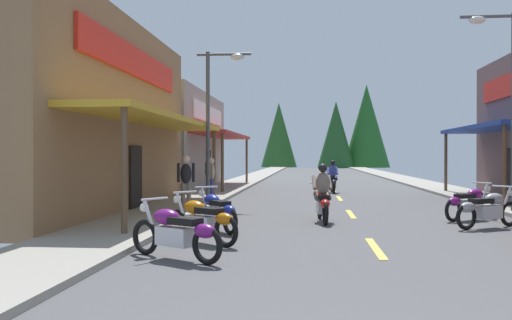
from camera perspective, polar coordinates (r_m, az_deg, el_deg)
ground at (r=33.46m, az=7.74°, el=-2.68°), size 9.02×91.38×0.10m
sidewalk_left at (r=33.72m, az=-1.92°, el=-2.47°), size 2.30×91.38×0.12m
sidewalk_right at (r=34.15m, az=17.29°, el=-2.45°), size 2.30×91.38×0.12m
centerline_dashes at (r=36.87m, az=7.54°, el=-2.30°), size 0.16×66.73×0.01m
storefront_left_near at (r=18.97m, az=-22.05°, el=4.26°), size 8.34×12.74×6.10m
storefront_left_far at (r=30.74m, az=-11.44°, el=1.99°), size 8.78×11.33×5.21m
streetlamp_left at (r=19.68m, az=-4.21°, el=5.91°), size 1.98×0.30×5.54m
streetlamp_right at (r=18.20m, az=24.65°, el=7.35°), size 1.98×0.30×6.12m
motorcycle_parked_right_2 at (r=14.46m, az=23.21°, el=-4.71°), size 1.87×1.21×1.04m
motorcycle_parked_right_3 at (r=16.06m, az=21.61°, el=-4.19°), size 1.74×1.41×1.04m
motorcycle_parked_left_0 at (r=9.42m, az=-8.44°, el=-7.44°), size 1.87×1.21×1.04m
motorcycle_parked_left_1 at (r=11.10m, az=-5.74°, el=-6.24°), size 1.75×1.40×1.04m
motorcycle_parked_left_2 at (r=12.83m, az=-4.24°, el=-5.33°), size 1.33×1.80×1.04m
rider_cruising_lead at (r=14.64m, az=7.03°, el=-3.96°), size 0.60×2.14×1.57m
rider_cruising_trailing at (r=26.24m, az=8.09°, el=-2.01°), size 0.60×2.14×1.57m
pedestrian_by_shop at (r=21.44m, az=-4.73°, el=-1.67°), size 0.38×0.53×1.70m
pedestrian_browsing at (r=24.46m, az=-4.83°, el=-1.37°), size 0.52×0.40×1.72m
pedestrian_waiting at (r=17.34m, az=-7.39°, el=-1.98°), size 0.53×0.38×1.79m
treeline_backdrop at (r=83.39m, az=8.88°, el=2.98°), size 19.70×8.13×12.59m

